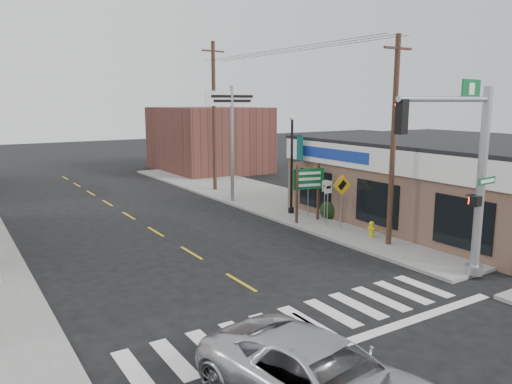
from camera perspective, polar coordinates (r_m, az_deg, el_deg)
ground at (r=14.38m, az=6.67°, el=-14.98°), size 140.00×140.00×0.00m
sidewalk_right at (r=29.42m, az=4.44°, el=-1.59°), size 6.00×38.00×0.13m
center_line at (r=20.77m, az=-7.41°, el=-6.91°), size 0.12×56.00×0.01m
crosswalk at (r=14.66m, az=5.66°, el=-14.42°), size 11.00×2.20×0.01m
thrift_store at (r=28.15m, az=22.27°, el=1.12°), size 12.00×14.00×4.00m
bldg_distant_right at (r=45.00m, az=-5.47°, el=6.04°), size 8.00×10.00×5.60m
suv at (r=10.46m, az=7.61°, el=-20.63°), size 3.49×5.86×1.53m
traffic_signal_pole at (r=17.91m, az=23.09°, el=3.01°), size 5.28×0.39×6.68m
guide_sign at (r=25.11m, az=5.99°, el=0.82°), size 1.66×0.14×2.91m
fire_hydrant at (r=22.94m, az=13.06°, el=-4.09°), size 0.23×0.23×0.73m
ped_crossing_sign at (r=23.91m, az=9.78°, el=0.06°), size 1.02×0.07×2.62m
lamp_post at (r=26.84m, az=4.21°, el=4.00°), size 0.68×0.54×5.26m
dance_center_sign at (r=29.95m, az=-2.79°, el=8.76°), size 3.25×0.20×6.90m
bare_tree at (r=23.09m, az=19.73°, el=3.24°), size 2.15×2.15×4.31m
shrub_front at (r=24.10m, az=22.09°, el=-3.64°), size 1.33×1.33×1.00m
shrub_back at (r=26.37m, az=8.44°, el=-2.06°), size 1.04×1.04×0.78m
utility_pole_near at (r=21.37m, az=15.43°, el=5.76°), size 1.50×0.23×8.64m
utility_pole_far at (r=34.11m, az=-4.82°, el=8.75°), size 1.72×0.26×9.91m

